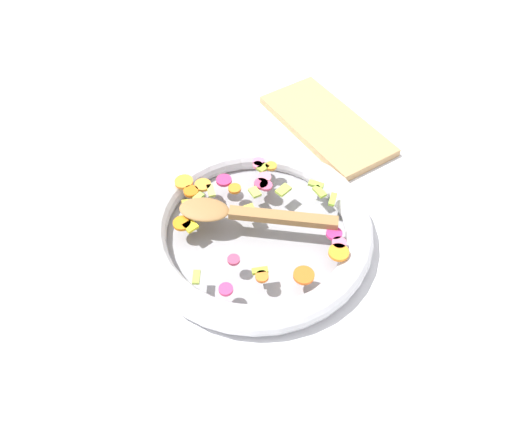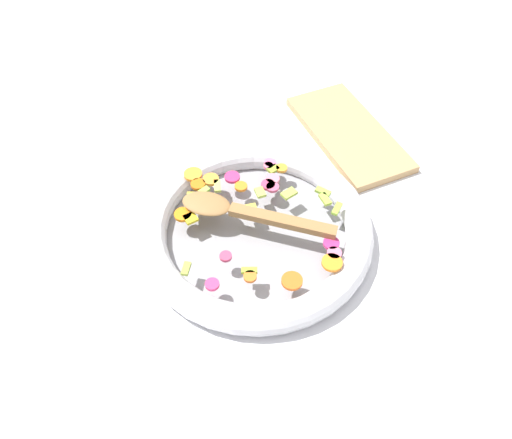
# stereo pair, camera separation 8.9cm
# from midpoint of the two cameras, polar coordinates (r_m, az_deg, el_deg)

# --- Properties ---
(ground_plane) EXTENTS (4.00, 4.00, 0.00)m
(ground_plane) POSITION_cam_midpoint_polar(r_m,az_deg,el_deg) (0.93, -2.74, -2.15)
(ground_plane) COLOR silver
(skillet) EXTENTS (0.42, 0.42, 0.05)m
(skillet) POSITION_cam_midpoint_polar(r_m,az_deg,el_deg) (0.91, -2.79, -1.30)
(skillet) COLOR gray
(skillet) RESTS_ON ground_plane
(chopped_vegetables) EXTENTS (0.34, 0.32, 0.01)m
(chopped_vegetables) POSITION_cam_midpoint_polar(r_m,az_deg,el_deg) (0.90, -3.34, 1.00)
(chopped_vegetables) COLOR orange
(chopped_vegetables) RESTS_ON skillet
(wooden_spoon) EXTENTS (0.21, 0.24, 0.01)m
(wooden_spoon) POSITION_cam_midpoint_polar(r_m,az_deg,el_deg) (0.88, -4.73, 0.56)
(wooden_spoon) COLOR olive
(wooden_spoon) RESTS_ON chopped_vegetables
(cutting_board) EXTENTS (0.32, 0.15, 0.02)m
(cutting_board) POSITION_cam_midpoint_polar(r_m,az_deg,el_deg) (1.14, 5.81, 10.59)
(cutting_board) COLOR tan
(cutting_board) RESTS_ON ground_plane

